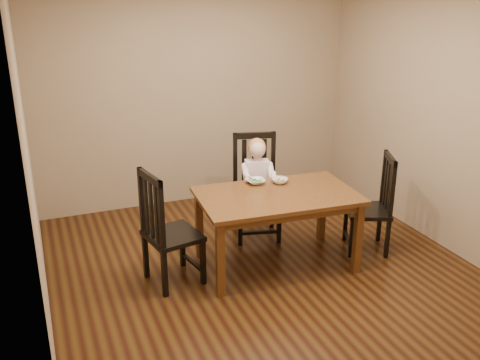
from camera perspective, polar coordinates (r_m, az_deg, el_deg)
name	(u,v)px	position (r m, az deg, el deg)	size (l,w,h in m)	color
room	(263,136)	(4.88, 2.45, 4.72)	(4.01, 4.01, 2.71)	#44290E
dining_table	(277,202)	(5.17, 3.98, -2.38)	(1.57, 1.01, 0.76)	#452510
chair_child	(256,188)	(5.86, 1.72, -0.88)	(0.59, 0.57, 1.14)	black
chair_left	(167,231)	(4.94, -7.79, -5.39)	(0.54, 0.56, 1.11)	black
chair_right	(373,205)	(5.70, 14.01, -2.64)	(0.57, 0.58, 1.04)	black
toddler	(257,178)	(5.76, 1.83, 0.26)	(0.33, 0.42, 0.57)	white
bowl_peas	(256,181)	(5.38, 1.71, -0.16)	(0.18, 0.18, 0.04)	white
bowl_veg	(280,181)	(5.41, 4.27, -0.07)	(0.16, 0.16, 0.05)	white
fork	(253,181)	(5.35, 1.38, -0.05)	(0.06, 0.12, 0.05)	silver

